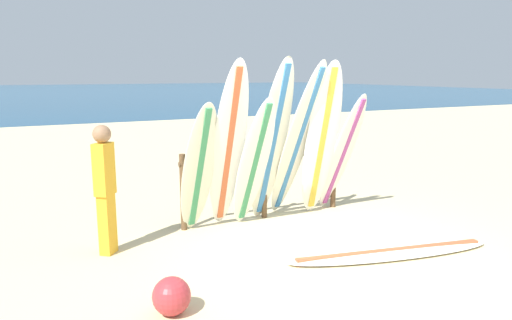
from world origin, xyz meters
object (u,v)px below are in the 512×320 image
Objects in this scene: surfboard_lying_on_sand at (391,252)px; beach_ball at (172,296)px; surfboard_leaning_left at (228,148)px; surfboard_leaning_far_left at (199,169)px; surfboard_rack at (264,173)px; surfboard_leaning_far_right at (342,153)px; beachgoer_standing at (105,184)px; surfboard_leaning_center_right at (297,142)px; surfboard_leaning_center_left at (254,164)px; surfboard_leaning_center at (272,142)px; surfboard_leaning_right at (321,141)px.

beach_ball is at bearing -176.06° from surfboard_lying_on_sand.
surfboard_lying_on_sand is (1.53, -1.69, -1.21)m from surfboard_leaning_left.
surfboard_rack is at bearing 15.26° from surfboard_leaning_far_left.
surfboard_leaning_far_right is at bearing -14.69° from surfboard_rack.
beachgoer_standing reaches higher than surfboard_lying_on_sand.
surfboard_leaning_left is at bearing -173.96° from surfboard_leaning_center_right.
surfboard_rack reaches higher than surfboard_lying_on_sand.
surfboard_leaning_center_right is at bearing -36.89° from surfboard_rack.
surfboard_lying_on_sand is 7.61× the size of beach_ball.
beachgoer_standing reaches higher than beach_ball.
surfboard_leaning_far_right is (1.66, 0.10, 0.01)m from surfboard_leaning_center_left.
surfboard_leaning_center reaches higher than surfboard_leaning_center_left.
surfboard_leaning_far_right reaches higher than beachgoer_standing.
surfboard_leaning_center is at bearing 20.46° from surfboard_leaning_center_left.
beachgoer_standing is (-3.22, 1.67, 0.88)m from surfboard_lying_on_sand.
surfboard_leaning_center_left is 0.78× the size of surfboard_leaning_center.
beachgoer_standing is at bearing -179.23° from surfboard_leaning_right.
surfboard_leaning_center_left is 0.80× the size of surfboard_leaning_center_right.
surfboard_leaning_center_right is at bearing 178.53° from surfboard_leaning_far_right.
surfboard_leaning_far_left is 1.22m from surfboard_leaning_center.
surfboard_leaning_center_left is 2.10m from beachgoer_standing.
beach_ball is at bearing -137.10° from surfboard_leaning_center.
surfboard_leaning_far_right is at bearing -1.83° from surfboard_leaning_center.
surfboard_rack is 1.10× the size of surfboard_leaning_center.
surfboard_leaning_far_right is at bearing 29.89° from beach_ball.
beach_ball is (0.29, -1.87, -0.73)m from beachgoer_standing.
surfboard_leaning_center_left is 0.80× the size of surfboard_leaning_right.
surfboard_leaning_center is 1.02× the size of surfboard_leaning_right.
surfboard_leaning_right is at bearing 32.52° from beach_ball.
beachgoer_standing is (-2.91, -0.14, -0.33)m from surfboard_leaning_center_right.
surfboard_leaning_center is 6.80× the size of beach_ball.
surfboard_leaning_right is at bearing 0.98° from surfboard_leaning_left.
surfboard_leaning_left reaches higher than surfboard_leaning_far_left.
surfboard_leaning_far_left is at bearing 5.44° from beachgoer_standing.
surfboard_leaning_center is 1.31m from surfboard_leaning_far_right.
surfboard_leaning_left is 1.22m from surfboard_leaning_center_right.
surfboard_rack is 1.67× the size of beachgoer_standing.
surfboard_leaning_far_left is (-1.21, -0.33, 0.23)m from surfboard_rack.
surfboard_rack is 1.44× the size of surfboard_leaning_far_left.
surfboard_rack is 1.27m from surfboard_leaning_far_left.
surfboard_lying_on_sand is (-0.06, -1.71, -1.21)m from surfboard_leaning_right.
surfboard_leaning_far_right reaches higher than beach_ball.
surfboard_lying_on_sand is 1.71× the size of beachgoer_standing.
surfboard_leaning_right is 3.71m from beach_ball.
surfboard_leaning_far_left is at bearing -178.02° from surfboard_leaning_center.
surfboard_leaning_right is at bearing -27.31° from surfboard_rack.
surfboard_leaning_center is 3.18m from beach_ball.
surfboard_leaning_right is 2.10m from surfboard_lying_on_sand.
surfboard_leaning_far_left reaches higher than surfboard_lying_on_sand.
surfboard_rack is 1.40× the size of surfboard_leaning_center_left.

